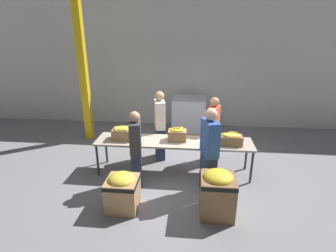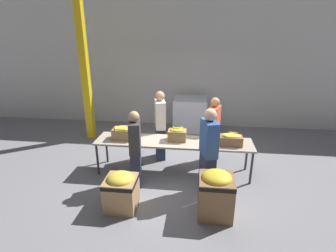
{
  "view_description": "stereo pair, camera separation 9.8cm",
  "coord_description": "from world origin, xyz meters",
  "px_view_note": "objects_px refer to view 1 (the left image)",
  "views": [
    {
      "loc": [
        0.39,
        -5.17,
        3.0
      ],
      "look_at": [
        -0.14,
        0.2,
        1.02
      ],
      "focal_mm": 28.0,
      "sensor_mm": 36.0,
      "label": 1
    },
    {
      "loc": [
        0.49,
        -5.16,
        3.0
      ],
      "look_at": [
        -0.14,
        0.2,
        1.02
      ],
      "focal_mm": 28.0,
      "sensor_mm": 36.0,
      "label": 2
    }
  ],
  "objects_px": {
    "banana_box_0": "(124,132)",
    "donation_bin_1": "(217,192)",
    "banana_box_2": "(230,139)",
    "volunteer_0": "(213,130)",
    "volunteer_3": "(209,152)",
    "pallet_stack_0": "(189,116)",
    "support_pillar": "(83,69)",
    "banana_box_1": "(177,134)",
    "sorting_table": "(174,143)",
    "volunteer_1": "(136,150)",
    "donation_bin_0": "(122,190)",
    "volunteer_2": "(160,126)"
  },
  "relations": [
    {
      "from": "banana_box_0",
      "to": "donation_bin_1",
      "type": "distance_m",
      "value": 2.4
    },
    {
      "from": "banana_box_0",
      "to": "banana_box_2",
      "type": "xyz_separation_m",
      "value": [
        2.26,
        -0.07,
        -0.02
      ]
    },
    {
      "from": "volunteer_0",
      "to": "volunteer_3",
      "type": "relative_size",
      "value": 0.93
    },
    {
      "from": "banana_box_0",
      "to": "banana_box_2",
      "type": "distance_m",
      "value": 2.26
    },
    {
      "from": "banana_box_0",
      "to": "pallet_stack_0",
      "type": "height_order",
      "value": "pallet_stack_0"
    },
    {
      "from": "banana_box_0",
      "to": "support_pillar",
      "type": "relative_size",
      "value": 0.12
    },
    {
      "from": "banana_box_1",
      "to": "sorting_table",
      "type": "bearing_deg",
      "value": -150.66
    },
    {
      "from": "volunteer_1",
      "to": "donation_bin_0",
      "type": "relative_size",
      "value": 2.31
    },
    {
      "from": "sorting_table",
      "to": "support_pillar",
      "type": "bearing_deg",
      "value": 146.1
    },
    {
      "from": "donation_bin_0",
      "to": "banana_box_2",
      "type": "bearing_deg",
      "value": 32.81
    },
    {
      "from": "volunteer_2",
      "to": "volunteer_0",
      "type": "bearing_deg",
      "value": 74.59
    },
    {
      "from": "volunteer_0",
      "to": "volunteer_3",
      "type": "distance_m",
      "value": 1.33
    },
    {
      "from": "volunteer_0",
      "to": "donation_bin_0",
      "type": "bearing_deg",
      "value": -23.47
    },
    {
      "from": "banana_box_0",
      "to": "volunteer_1",
      "type": "bearing_deg",
      "value": -56.7
    },
    {
      "from": "volunteer_1",
      "to": "donation_bin_0",
      "type": "bearing_deg",
      "value": 163.6
    },
    {
      "from": "volunteer_1",
      "to": "banana_box_2",
      "type": "bearing_deg",
      "value": -84.89
    },
    {
      "from": "donation_bin_1",
      "to": "pallet_stack_0",
      "type": "distance_m",
      "value": 3.86
    },
    {
      "from": "support_pillar",
      "to": "volunteer_0",
      "type": "bearing_deg",
      "value": -17.85
    },
    {
      "from": "volunteer_1",
      "to": "sorting_table",
      "type": "bearing_deg",
      "value": -60.6
    },
    {
      "from": "volunteer_0",
      "to": "pallet_stack_0",
      "type": "height_order",
      "value": "volunteer_0"
    },
    {
      "from": "banana_box_1",
      "to": "volunteer_0",
      "type": "bearing_deg",
      "value": 36.45
    },
    {
      "from": "volunteer_1",
      "to": "volunteer_0",
      "type": "bearing_deg",
      "value": -62.34
    },
    {
      "from": "banana_box_2",
      "to": "donation_bin_1",
      "type": "relative_size",
      "value": 0.6
    },
    {
      "from": "volunteer_1",
      "to": "pallet_stack_0",
      "type": "distance_m",
      "value": 3.2
    },
    {
      "from": "volunteer_0",
      "to": "banana_box_0",
      "type": "bearing_deg",
      "value": -55.39
    },
    {
      "from": "banana_box_0",
      "to": "banana_box_1",
      "type": "bearing_deg",
      "value": 2.02
    },
    {
      "from": "volunteer_0",
      "to": "volunteer_2",
      "type": "xyz_separation_m",
      "value": [
        -1.26,
        0.04,
        0.05
      ]
    },
    {
      "from": "volunteer_3",
      "to": "pallet_stack_0",
      "type": "distance_m",
      "value": 3.2
    },
    {
      "from": "banana_box_2",
      "to": "volunteer_0",
      "type": "relative_size",
      "value": 0.31
    },
    {
      "from": "banana_box_1",
      "to": "support_pillar",
      "type": "xyz_separation_m",
      "value": [
        -2.69,
        1.71,
        1.1
      ]
    },
    {
      "from": "support_pillar",
      "to": "volunteer_1",
      "type": "bearing_deg",
      "value": -50.6
    },
    {
      "from": "sorting_table",
      "to": "volunteer_1",
      "type": "height_order",
      "value": "volunteer_1"
    },
    {
      "from": "volunteer_3",
      "to": "support_pillar",
      "type": "xyz_separation_m",
      "value": [
        -3.33,
        2.45,
        1.15
      ]
    },
    {
      "from": "volunteer_3",
      "to": "pallet_stack_0",
      "type": "bearing_deg",
      "value": -8.42
    },
    {
      "from": "sorting_table",
      "to": "donation_bin_0",
      "type": "xyz_separation_m",
      "value": [
        -0.79,
        -1.35,
        -0.35
      ]
    },
    {
      "from": "volunteer_1",
      "to": "support_pillar",
      "type": "relative_size",
      "value": 0.39
    },
    {
      "from": "sorting_table",
      "to": "volunteer_1",
      "type": "xyz_separation_m",
      "value": [
        -0.7,
        -0.57,
        0.07
      ]
    },
    {
      "from": "banana_box_0",
      "to": "volunteer_2",
      "type": "xyz_separation_m",
      "value": [
        0.69,
        0.68,
        -0.07
      ]
    },
    {
      "from": "sorting_table",
      "to": "banana_box_0",
      "type": "height_order",
      "value": "banana_box_0"
    },
    {
      "from": "banana_box_0",
      "to": "volunteer_2",
      "type": "distance_m",
      "value": 0.97
    },
    {
      "from": "sorting_table",
      "to": "volunteer_3",
      "type": "xyz_separation_m",
      "value": [
        0.72,
        -0.69,
        0.14
      ]
    },
    {
      "from": "banana_box_0",
      "to": "support_pillar",
      "type": "xyz_separation_m",
      "value": [
        -1.54,
        1.76,
        1.09
      ]
    },
    {
      "from": "volunteer_0",
      "to": "volunteer_1",
      "type": "height_order",
      "value": "volunteer_0"
    },
    {
      "from": "volunteer_1",
      "to": "support_pillar",
      "type": "xyz_separation_m",
      "value": [
        -1.91,
        2.33,
        1.22
      ]
    },
    {
      "from": "volunteer_0",
      "to": "pallet_stack_0",
      "type": "relative_size",
      "value": 1.44
    },
    {
      "from": "banana_box_0",
      "to": "volunteer_3",
      "type": "distance_m",
      "value": 1.93
    },
    {
      "from": "banana_box_1",
      "to": "volunteer_2",
      "type": "bearing_deg",
      "value": 126.05
    },
    {
      "from": "volunteer_1",
      "to": "banana_box_0",
      "type": "bearing_deg",
      "value": 23.61
    },
    {
      "from": "banana_box_1",
      "to": "volunteer_0",
      "type": "relative_size",
      "value": 0.24
    },
    {
      "from": "banana_box_0",
      "to": "donation_bin_1",
      "type": "relative_size",
      "value": 0.6
    }
  ]
}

